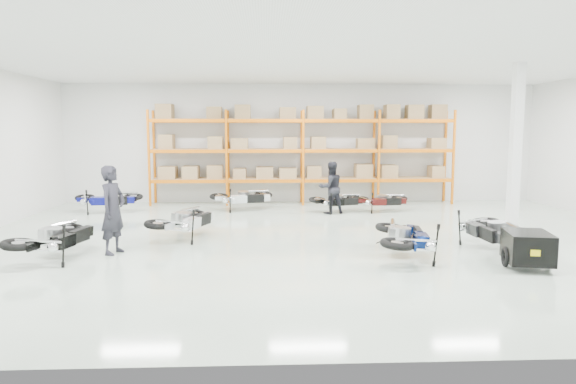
{
  "coord_description": "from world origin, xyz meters",
  "views": [
    {
      "loc": [
        -1.38,
        -12.76,
        2.75
      ],
      "look_at": [
        -0.78,
        0.95,
        1.1
      ],
      "focal_mm": 32.0,
      "sensor_mm": 36.0,
      "label": 1
    }
  ],
  "objects_px": {
    "person_back": "(331,188)",
    "moto_back_c": "(338,197)",
    "moto_touring_right": "(493,224)",
    "trailer": "(527,247)",
    "person_left": "(113,210)",
    "moto_blue_centre": "(405,231)",
    "moto_black_far_left": "(55,231)",
    "moto_back_b": "(243,194)",
    "moto_back_d": "(382,197)",
    "moto_back_a": "(108,195)",
    "moto_silver_left": "(185,215)"
  },
  "relations": [
    {
      "from": "person_back",
      "to": "moto_back_c",
      "type": "bearing_deg",
      "value": -148.89
    },
    {
      "from": "moto_touring_right",
      "to": "trailer",
      "type": "bearing_deg",
      "value": -92.88
    },
    {
      "from": "moto_touring_right",
      "to": "person_left",
      "type": "xyz_separation_m",
      "value": [
        -8.63,
        0.02,
        0.39
      ]
    },
    {
      "from": "trailer",
      "to": "moto_blue_centre",
      "type": "bearing_deg",
      "value": 171.6
    },
    {
      "from": "moto_black_far_left",
      "to": "moto_back_b",
      "type": "distance_m",
      "value": 7.65
    },
    {
      "from": "moto_black_far_left",
      "to": "moto_back_c",
      "type": "height_order",
      "value": "moto_black_far_left"
    },
    {
      "from": "moto_touring_right",
      "to": "moto_back_d",
      "type": "xyz_separation_m",
      "value": [
        -1.28,
        5.71,
        -0.1
      ]
    },
    {
      "from": "moto_back_a",
      "to": "person_left",
      "type": "distance_m",
      "value": 6.23
    },
    {
      "from": "moto_silver_left",
      "to": "moto_back_a",
      "type": "height_order",
      "value": "moto_silver_left"
    },
    {
      "from": "moto_silver_left",
      "to": "trailer",
      "type": "height_order",
      "value": "moto_silver_left"
    },
    {
      "from": "person_back",
      "to": "moto_back_d",
      "type": "bearing_deg",
      "value": 175.22
    },
    {
      "from": "moto_back_c",
      "to": "person_back",
      "type": "distance_m",
      "value": 0.56
    },
    {
      "from": "person_back",
      "to": "moto_blue_centre",
      "type": "bearing_deg",
      "value": 81.95
    },
    {
      "from": "person_back",
      "to": "moto_silver_left",
      "type": "bearing_deg",
      "value": 26.53
    },
    {
      "from": "moto_back_b",
      "to": "moto_black_far_left",
      "type": "bearing_deg",
      "value": 137.49
    },
    {
      "from": "moto_back_a",
      "to": "person_back",
      "type": "distance_m",
      "value": 7.51
    },
    {
      "from": "moto_black_far_left",
      "to": "moto_back_b",
      "type": "bearing_deg",
      "value": -106.16
    },
    {
      "from": "person_left",
      "to": "person_back",
      "type": "distance_m",
      "value": 7.71
    },
    {
      "from": "moto_blue_centre",
      "to": "person_back",
      "type": "bearing_deg",
      "value": -73.3
    },
    {
      "from": "moto_silver_left",
      "to": "person_back",
      "type": "relative_size",
      "value": 1.15
    },
    {
      "from": "moto_blue_centre",
      "to": "person_back",
      "type": "height_order",
      "value": "person_back"
    },
    {
      "from": "moto_black_far_left",
      "to": "person_left",
      "type": "xyz_separation_m",
      "value": [
        1.08,
        0.51,
        0.38
      ]
    },
    {
      "from": "trailer",
      "to": "person_left",
      "type": "distance_m",
      "value": 8.8
    },
    {
      "from": "person_left",
      "to": "moto_back_b",
      "type": "bearing_deg",
      "value": -4.63
    },
    {
      "from": "person_left",
      "to": "person_back",
      "type": "bearing_deg",
      "value": -27.99
    },
    {
      "from": "moto_back_a",
      "to": "moto_back_d",
      "type": "distance_m",
      "value": 9.27
    },
    {
      "from": "moto_back_c",
      "to": "person_left",
      "type": "height_order",
      "value": "person_left"
    },
    {
      "from": "moto_black_far_left",
      "to": "moto_back_a",
      "type": "height_order",
      "value": "moto_black_far_left"
    },
    {
      "from": "moto_blue_centre",
      "to": "person_back",
      "type": "relative_size",
      "value": 1.17
    },
    {
      "from": "trailer",
      "to": "moto_back_b",
      "type": "bearing_deg",
      "value": 139.74
    },
    {
      "from": "moto_blue_centre",
      "to": "moto_back_a",
      "type": "height_order",
      "value": "moto_blue_centre"
    },
    {
      "from": "person_left",
      "to": "moto_blue_centre",
      "type": "bearing_deg",
      "value": -78.79
    },
    {
      "from": "moto_silver_left",
      "to": "moto_back_a",
      "type": "bearing_deg",
      "value": -31.13
    },
    {
      "from": "moto_back_c",
      "to": "person_left",
      "type": "relative_size",
      "value": 0.84
    },
    {
      "from": "moto_blue_centre",
      "to": "moto_black_far_left",
      "type": "bearing_deg",
      "value": 6.97
    },
    {
      "from": "moto_back_c",
      "to": "moto_back_a",
      "type": "bearing_deg",
      "value": 73.18
    },
    {
      "from": "moto_black_far_left",
      "to": "moto_back_c",
      "type": "bearing_deg",
      "value": -125.75
    },
    {
      "from": "moto_silver_left",
      "to": "person_back",
      "type": "height_order",
      "value": "person_back"
    },
    {
      "from": "trailer",
      "to": "person_back",
      "type": "bearing_deg",
      "value": 125.91
    },
    {
      "from": "moto_back_a",
      "to": "person_back",
      "type": "relative_size",
      "value": 1.11
    },
    {
      "from": "moto_touring_right",
      "to": "trailer",
      "type": "height_order",
      "value": "moto_touring_right"
    },
    {
      "from": "moto_black_far_left",
      "to": "moto_back_a",
      "type": "distance_m",
      "value": 6.47
    },
    {
      "from": "moto_black_far_left",
      "to": "moto_back_b",
      "type": "xyz_separation_m",
      "value": [
        3.69,
        6.7,
        -0.03
      ]
    },
    {
      "from": "moto_black_far_left",
      "to": "trailer",
      "type": "xyz_separation_m",
      "value": [
        9.71,
        -1.12,
        -0.19
      ]
    },
    {
      "from": "moto_touring_right",
      "to": "person_left",
      "type": "distance_m",
      "value": 8.64
    },
    {
      "from": "moto_touring_right",
      "to": "moto_back_b",
      "type": "xyz_separation_m",
      "value": [
        -6.02,
        6.22,
        -0.02
      ]
    },
    {
      "from": "moto_blue_centre",
      "to": "moto_back_d",
      "type": "xyz_separation_m",
      "value": [
        0.97,
        6.46,
        -0.12
      ]
    },
    {
      "from": "moto_blue_centre",
      "to": "moto_back_d",
      "type": "height_order",
      "value": "moto_blue_centre"
    },
    {
      "from": "moto_back_c",
      "to": "moto_back_d",
      "type": "distance_m",
      "value": 1.49
    },
    {
      "from": "moto_touring_right",
      "to": "person_left",
      "type": "bearing_deg",
      "value": 176.96
    }
  ]
}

